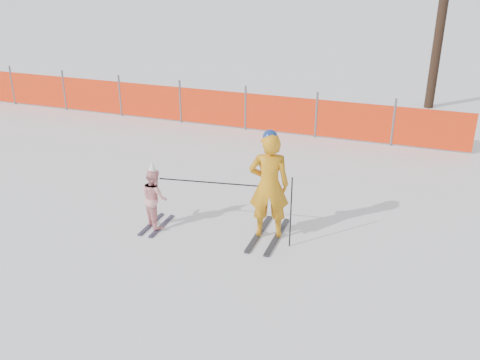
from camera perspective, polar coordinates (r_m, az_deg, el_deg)
name	(u,v)px	position (r m, az deg, el deg)	size (l,w,h in m)	color
ground	(230,243)	(9.38, -1.03, -6.77)	(120.00, 120.00, 0.00)	white
adult	(269,185)	(9.16, 3.11, -0.56)	(0.80, 1.37, 1.99)	black
child	(154,197)	(9.79, -9.12, -1.81)	(0.68, 0.90, 1.29)	black
ski_poles	(243,195)	(9.19, 0.27, -1.57)	(2.40, 0.30, 1.29)	black
safety_fence	(177,104)	(15.81, -6.71, 8.10)	(15.98, 0.06, 1.25)	#595960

